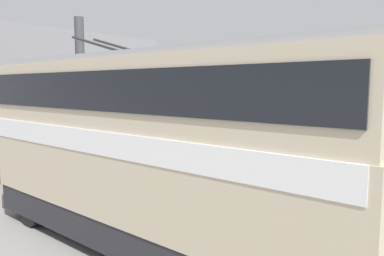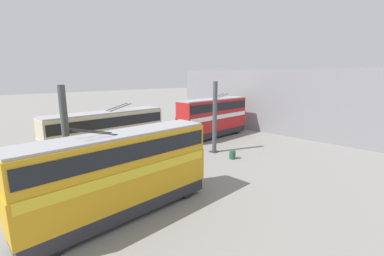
% 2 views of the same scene
% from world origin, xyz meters
% --- Properties ---
extents(support_column_far, '(0.84, 0.84, 7.70)m').
position_xyz_m(support_column_far, '(17.02, 0.00, 3.73)').
color(support_column_far, '#42474C').
rests_on(support_column_far, ground_plane).
extents(bus_right_mid, '(11.31, 2.54, 5.62)m').
position_xyz_m(bus_right_mid, '(6.96, 4.77, 2.86)').
color(bus_right_mid, black).
rests_on(bus_right_mid, ground_plane).
extents(person_by_right_row, '(0.48, 0.38, 1.54)m').
position_xyz_m(person_by_right_row, '(6.17, 2.26, 0.81)').
color(person_by_right_row, '#473D33').
rests_on(person_by_right_row, ground_plane).
extents(person_aisle_midway, '(0.48, 0.39, 1.77)m').
position_xyz_m(person_aisle_midway, '(7.89, -0.96, 0.94)').
color(person_aisle_midway, '#473D33').
rests_on(person_aisle_midway, ground_plane).
extents(oil_drum, '(0.65, 0.65, 0.87)m').
position_xyz_m(oil_drum, '(16.55, -2.84, 0.43)').
color(oil_drum, '#235638').
rests_on(oil_drum, ground_plane).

